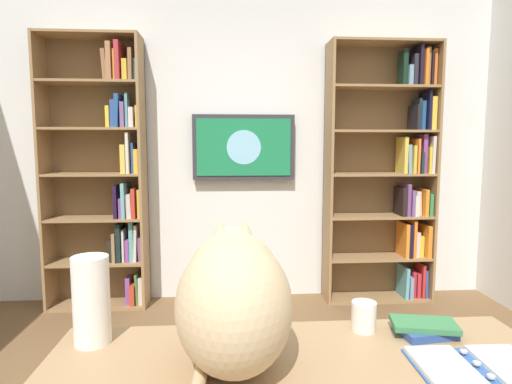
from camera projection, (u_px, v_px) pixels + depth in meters
name	position (u px, v px, depth m)	size (l,w,h in m)	color
wall_back	(240.00, 145.00, 3.69)	(4.52, 0.06, 2.70)	silver
bookshelf_left	(393.00, 175.00, 3.64)	(0.92, 0.28, 2.20)	#937047
bookshelf_right	(107.00, 173.00, 3.47)	(0.81, 0.28, 2.22)	#937047
wall_mounted_tv	(244.00, 147.00, 3.61)	(0.87, 0.07, 0.55)	#333338
cat	(234.00, 294.00, 1.17)	(0.32, 0.59, 0.38)	#D1B284
open_binder	(476.00, 366.00, 1.14)	(0.34, 0.23, 0.02)	#335999
paper_towel_roll	(91.00, 300.00, 1.29)	(0.11, 0.11, 0.27)	white
coffee_mug	(364.00, 316.00, 1.38)	(0.08, 0.08, 0.10)	white
desk_book_stack	(425.00, 328.00, 1.35)	(0.22, 0.15, 0.04)	#2D4C93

